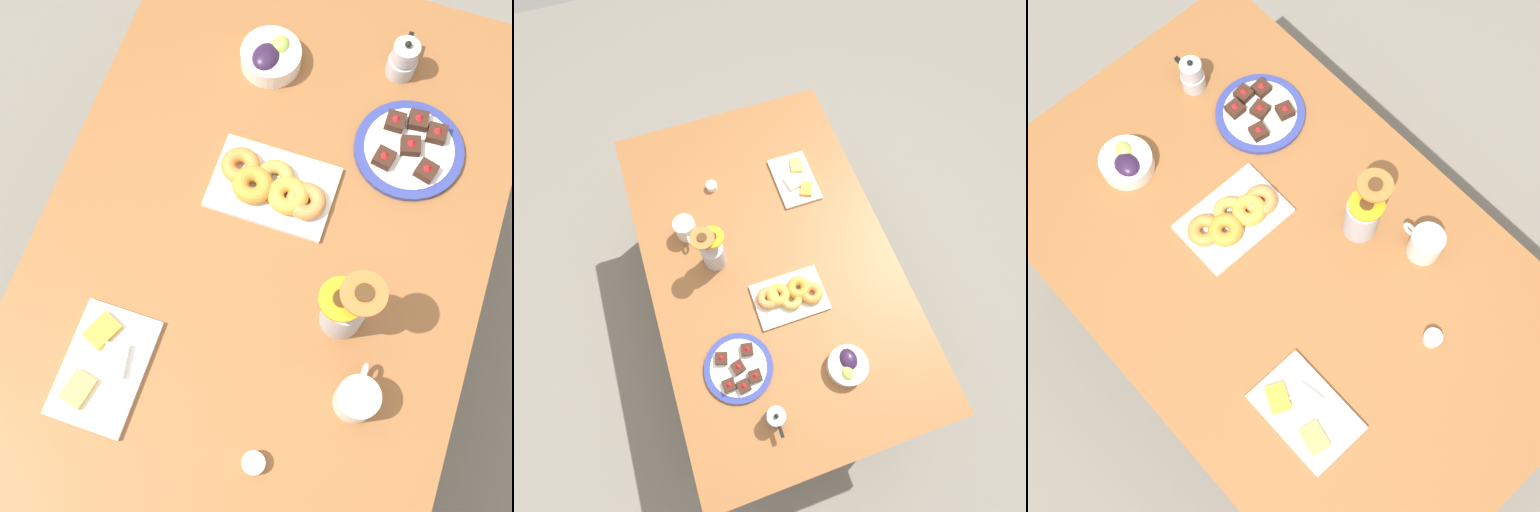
# 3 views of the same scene
# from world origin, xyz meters

# --- Properties ---
(ground_plane) EXTENTS (6.00, 6.00, 0.00)m
(ground_plane) POSITION_xyz_m (0.00, 0.00, 0.00)
(ground_plane) COLOR slate
(dining_table) EXTENTS (1.60, 1.00, 0.74)m
(dining_table) POSITION_xyz_m (0.00, 0.00, 0.65)
(dining_table) COLOR brown
(dining_table) RESTS_ON ground_plane
(coffee_mug) EXTENTS (0.12, 0.09, 0.09)m
(coffee_mug) POSITION_xyz_m (-0.23, -0.29, 0.79)
(coffee_mug) COLOR white
(coffee_mug) RESTS_ON dining_table
(grape_bowl) EXTENTS (0.15, 0.15, 0.07)m
(grape_bowl) POSITION_xyz_m (0.50, 0.13, 0.77)
(grape_bowl) COLOR white
(grape_bowl) RESTS_ON dining_table
(cheese_platter) EXTENTS (0.26, 0.17, 0.03)m
(cheese_platter) POSITION_xyz_m (-0.33, 0.23, 0.75)
(cheese_platter) COLOR white
(cheese_platter) RESTS_ON dining_table
(croissant_platter) EXTENTS (0.19, 0.29, 0.05)m
(croissant_platter) POSITION_xyz_m (0.18, 0.02, 0.76)
(croissant_platter) COLOR white
(croissant_platter) RESTS_ON dining_table
(jam_cup_honey) EXTENTS (0.05, 0.05, 0.03)m
(jam_cup_honey) POSITION_xyz_m (-0.41, -0.13, 0.76)
(jam_cup_honey) COLOR white
(jam_cup_honey) RESTS_ON dining_table
(dessert_plate) EXTENTS (0.26, 0.26, 0.05)m
(dessert_plate) POSITION_xyz_m (0.38, -0.25, 0.75)
(dessert_plate) COLOR navy
(dessert_plate) RESTS_ON dining_table
(flower_vase) EXTENTS (0.10, 0.12, 0.25)m
(flower_vase) POSITION_xyz_m (-0.07, -0.21, 0.83)
(flower_vase) COLOR #B2B2BC
(flower_vase) RESTS_ON dining_table
(moka_pot) EXTENTS (0.11, 0.07, 0.12)m
(moka_pot) POSITION_xyz_m (0.58, -0.17, 0.79)
(moka_pot) COLOR #B7B7BC
(moka_pot) RESTS_ON dining_table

